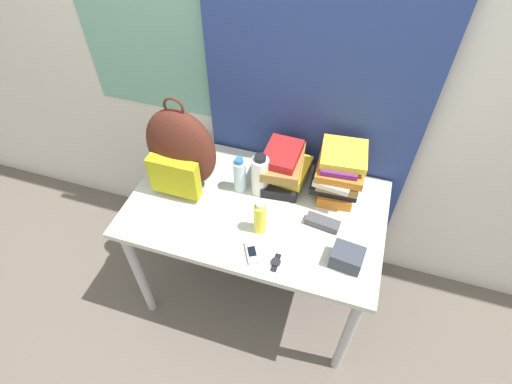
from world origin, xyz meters
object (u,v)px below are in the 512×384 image
(water_bottle, at_px, (240,175))
(sunglasses_case, at_px, (323,223))
(book_stack_left, at_px, (284,166))
(cell_phone, at_px, (252,252))
(sports_bottle, at_px, (260,175))
(sunscreen_bottle, at_px, (260,218))
(camera_pouch, at_px, (347,257))
(wristwatch, at_px, (276,262))
(book_stack_center, at_px, (339,172))
(backpack, at_px, (180,151))

(water_bottle, xyz_separation_m, sunglasses_case, (0.42, -0.10, -0.07))
(book_stack_left, bearing_deg, cell_phone, -91.57)
(sports_bottle, bearing_deg, cell_phone, -78.15)
(sunscreen_bottle, height_order, camera_pouch, sunscreen_bottle)
(camera_pouch, xyz_separation_m, wristwatch, (-0.28, -0.09, -0.03))
(book_stack_center, distance_m, sports_bottle, 0.36)
(backpack, bearing_deg, camera_pouch, -14.98)
(backpack, distance_m, cell_phone, 0.56)
(backpack, relative_size, sunglasses_case, 3.14)
(backpack, bearing_deg, sunscreen_bottle, -20.87)
(sunscreen_bottle, bearing_deg, wristwatch, -51.76)
(sunscreen_bottle, bearing_deg, book_stack_left, 86.78)
(book_stack_center, distance_m, cell_phone, 0.55)
(book_stack_center, bearing_deg, sports_bottle, -162.37)
(book_stack_left, bearing_deg, camera_pouch, -45.75)
(camera_pouch, bearing_deg, cell_phone, -168.77)
(book_stack_center, bearing_deg, sunscreen_bottle, -129.74)
(book_stack_left, bearing_deg, backpack, -160.15)
(camera_pouch, bearing_deg, sunscreen_bottle, 171.91)
(book_stack_left, xyz_separation_m, sunscreen_bottle, (-0.02, -0.33, -0.01))
(backpack, relative_size, sunscreen_bottle, 2.78)
(book_stack_left, xyz_separation_m, cell_phone, (-0.01, -0.46, -0.09))
(sunscreen_bottle, relative_size, sunglasses_case, 1.13)
(water_bottle, xyz_separation_m, cell_phone, (0.17, -0.34, -0.08))
(book_stack_left, xyz_separation_m, water_bottle, (-0.18, -0.12, -0.00))
(sports_bottle, relative_size, camera_pouch, 1.62)
(camera_pouch, bearing_deg, water_bottle, 154.54)
(book_stack_center, height_order, wristwatch, book_stack_center)
(backpack, xyz_separation_m, camera_pouch, (0.82, -0.22, -0.17))
(sunscreen_bottle, xyz_separation_m, wristwatch, (0.11, -0.15, -0.08))
(cell_phone, height_order, camera_pouch, camera_pouch)
(backpack, distance_m, sunscreen_bottle, 0.48)
(backpack, bearing_deg, sunglasses_case, -4.71)
(book_stack_center, height_order, sunglasses_case, book_stack_center)
(sunscreen_bottle, relative_size, wristwatch, 1.98)
(wristwatch, bearing_deg, book_stack_center, 71.26)
(sunscreen_bottle, xyz_separation_m, sunglasses_case, (0.26, 0.11, -0.06))
(sunscreen_bottle, bearing_deg, sports_bottle, 107.09)
(backpack, xyz_separation_m, book_stack_center, (0.71, 0.17, -0.08))
(water_bottle, xyz_separation_m, sunscreen_bottle, (0.16, -0.21, -0.01))
(sports_bottle, bearing_deg, wristwatch, -63.57)
(backpack, height_order, cell_phone, backpack)
(book_stack_left, distance_m, sunscreen_bottle, 0.33)
(sunglasses_case, bearing_deg, book_stack_left, 137.74)
(camera_pouch, bearing_deg, backpack, 165.02)
(water_bottle, height_order, camera_pouch, water_bottle)
(book_stack_left, relative_size, wristwatch, 3.23)
(camera_pouch, bearing_deg, book_stack_left, 134.25)
(cell_phone, bearing_deg, sports_bottle, 101.85)
(sunscreen_bottle, relative_size, cell_phone, 1.49)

